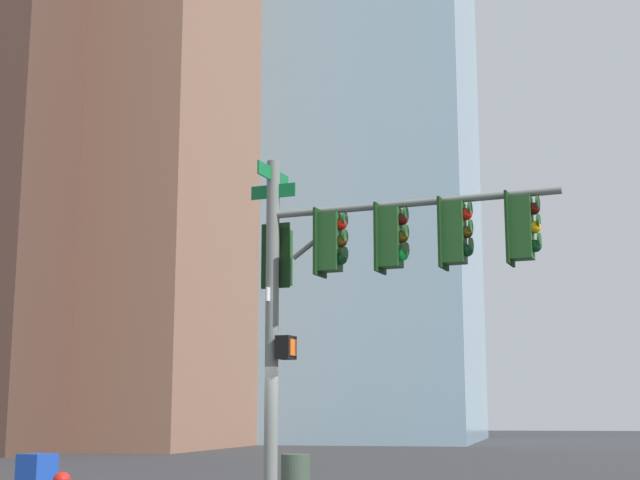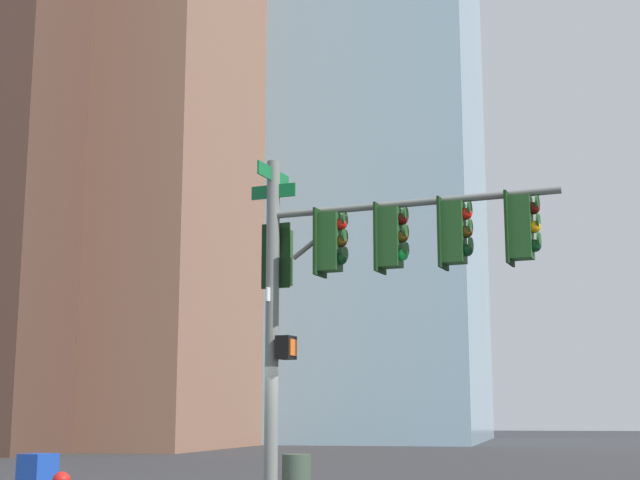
{
  "view_description": "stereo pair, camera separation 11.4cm",
  "coord_description": "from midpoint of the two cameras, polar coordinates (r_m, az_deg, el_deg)",
  "views": [
    {
      "loc": [
        -4.74,
        15.84,
        1.66
      ],
      "look_at": [
        -1.13,
        0.27,
        4.65
      ],
      "focal_mm": 53.05,
      "sensor_mm": 36.0,
      "label": 1
    },
    {
      "loc": [
        -4.85,
        15.81,
        1.66
      ],
      "look_at": [
        -1.13,
        0.27,
        4.65
      ],
      "focal_mm": 53.05,
      "sensor_mm": 36.0,
      "label": 2
    }
  ],
  "objects": [
    {
      "name": "building_glass_tower",
      "position": [
        73.41,
        -2.07,
        12.73
      ],
      "size": [
        27.04,
        22.15,
        61.42
      ],
      "primitive_type": "cube",
      "color": "#8CB2C6",
      "rests_on": "ground_plane"
    },
    {
      "name": "building_brick_nearside",
      "position": [
        64.58,
        -16.46,
        13.6
      ],
      "size": [
        27.42,
        20.61,
        55.3
      ],
      "primitive_type": "cube",
      "color": "#845B47",
      "rests_on": "ground_plane"
    },
    {
      "name": "signal_pole_assembly",
      "position": [
        15.98,
        2.03,
        -1.5
      ],
      "size": [
        5.38,
        1.56,
        6.14
      ],
      "rotation": [
        0.0,
        0.0,
        2.98
      ],
      "color": "slate",
      "rests_on": "ground_plane"
    },
    {
      "name": "litter_bin",
      "position": [
        18.58,
        -1.67,
        -14.25
      ],
      "size": [
        0.56,
        0.56,
        0.95
      ],
      "primitive_type": "cylinder",
      "color": "#384738",
      "rests_on": "ground_plane"
    }
  ]
}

